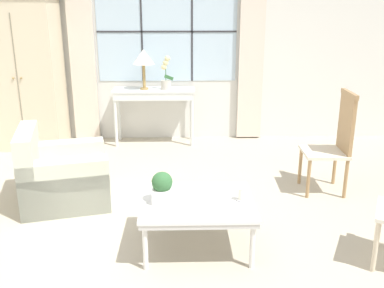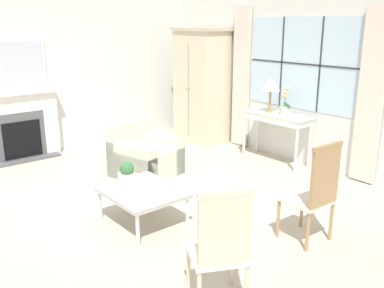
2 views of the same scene
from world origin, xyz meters
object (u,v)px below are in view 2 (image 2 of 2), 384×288
at_px(coffee_table, 142,192).
at_px(potted_plant_small, 127,172).
at_px(potted_orchid, 285,104).
at_px(table_lamp, 271,85).
at_px(accent_chair_wooden, 221,244).
at_px(console_table, 277,119).
at_px(side_chair_wooden, 316,189).
at_px(armoire, 201,85).
at_px(pillar_candle, 160,195).
at_px(fireplace, 18,121).
at_px(armchair_upholstered, 145,157).

xyz_separation_m(coffee_table, potted_plant_small, (-0.28, -0.02, 0.17)).
relative_size(potted_orchid, coffee_table, 0.52).
distance_m(table_lamp, accent_chair_wooden, 3.99).
relative_size(console_table, table_lamp, 2.09).
height_order(table_lamp, side_chair_wooden, table_lamp).
bearing_deg(armoire, accent_chair_wooden, -38.96).
xyz_separation_m(console_table, pillar_candle, (0.86, -2.90, -0.24)).
relative_size(console_table, pillar_candle, 9.77).
bearing_deg(fireplace, console_table, 49.17).
bearing_deg(pillar_candle, potted_orchid, 103.50).
bearing_deg(fireplace, accent_chair_wooden, -1.10).
bearing_deg(armoire, potted_orchid, 1.59).
relative_size(armoire, armchair_upholstered, 2.12).
distance_m(armoire, table_lamp, 1.62).
distance_m(table_lamp, potted_plant_small, 2.98).
relative_size(armoire, table_lamp, 3.79).
relative_size(fireplace, side_chair_wooden, 1.80).
relative_size(fireplace, accent_chair_wooden, 1.87).
height_order(armchair_upholstered, accent_chair_wooden, accent_chair_wooden).
bearing_deg(potted_plant_small, console_table, 94.59).
xyz_separation_m(console_table, accent_chair_wooden, (2.15, -3.24, -0.13)).
relative_size(coffee_table, pillar_candle, 7.60).
relative_size(side_chair_wooden, potted_plant_small, 4.32).
bearing_deg(pillar_candle, armoire, 132.84).
distance_m(fireplace, accent_chair_wooden, 4.87).
relative_size(fireplace, potted_plant_small, 7.77).
bearing_deg(pillar_candle, fireplace, -176.01).
bearing_deg(accent_chair_wooden, potted_orchid, 121.72).
height_order(potted_orchid, armchair_upholstered, potted_orchid).
height_order(console_table, accent_chair_wooden, accent_chair_wooden).
height_order(console_table, potted_plant_small, console_table).
bearing_deg(potted_plant_small, armchair_upholstered, 138.68).
relative_size(potted_orchid, pillar_candle, 3.95).
distance_m(coffee_table, potted_plant_small, 0.32).
bearing_deg(coffee_table, accent_chair_wooden, -12.18).
bearing_deg(fireplace, table_lamp, 50.23).
distance_m(console_table, potted_orchid, 0.32).
bearing_deg(armchair_upholstered, pillar_candle, -28.54).
bearing_deg(fireplace, side_chair_wooden, 16.09).
height_order(table_lamp, armchair_upholstered, table_lamp).
bearing_deg(side_chair_wooden, pillar_candle, -135.51).
height_order(fireplace, accent_chair_wooden, fireplace).
relative_size(console_table, accent_chair_wooden, 1.11).
height_order(coffee_table, potted_plant_small, potted_plant_small).
relative_size(fireplace, armoire, 0.93).
bearing_deg(accent_chair_wooden, potted_plant_small, 170.12).
bearing_deg(armchair_upholstered, table_lamp, 70.69).
height_order(table_lamp, coffee_table, table_lamp).
height_order(side_chair_wooden, coffee_table, side_chair_wooden).
relative_size(fireplace, console_table, 1.68).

